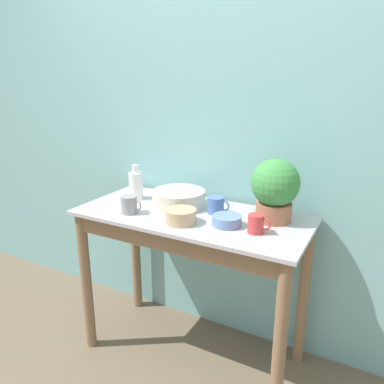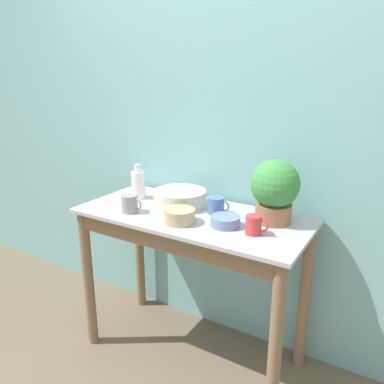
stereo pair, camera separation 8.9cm
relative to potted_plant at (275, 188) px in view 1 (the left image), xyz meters
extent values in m
plane|color=brown|center=(-0.40, -0.40, -1.04)|extent=(12.00, 12.00, 0.00)
cube|color=#7AB2B2|center=(-0.40, 0.23, 0.16)|extent=(6.00, 0.05, 2.40)
cylinder|color=#846647|center=(-0.97, -0.35, -0.62)|extent=(0.06, 0.06, 0.85)
cylinder|color=#846647|center=(0.16, -0.35, -0.62)|extent=(0.06, 0.06, 0.85)
cylinder|color=#846647|center=(-0.97, 0.13, -0.62)|extent=(0.06, 0.06, 0.85)
cylinder|color=#846647|center=(0.16, 0.13, -0.62)|extent=(0.06, 0.06, 0.85)
cube|color=#846647|center=(-0.40, -0.35, -0.24)|extent=(1.14, 0.02, 0.10)
cube|color=#B2B2B7|center=(-0.40, -0.11, -0.18)|extent=(1.24, 0.57, 0.02)
cylinder|color=#A36647|center=(0.00, 0.00, -0.12)|extent=(0.18, 0.18, 0.09)
sphere|color=#3D8C42|center=(0.00, 0.00, 0.03)|extent=(0.24, 0.24, 0.24)
cylinder|color=beige|center=(-0.53, -0.03, -0.12)|extent=(0.30, 0.30, 0.09)
cylinder|color=white|center=(-0.82, -0.04, -0.09)|extent=(0.08, 0.08, 0.16)
cylinder|color=white|center=(-0.82, -0.04, 0.01)|extent=(0.04, 0.04, 0.04)
cylinder|color=gray|center=(-0.70, -0.26, -0.12)|extent=(0.09, 0.09, 0.09)
torus|color=gray|center=(-0.65, -0.26, -0.12)|extent=(0.06, 0.01, 0.06)
cylinder|color=#C63838|center=(-0.03, -0.19, -0.12)|extent=(0.07, 0.07, 0.09)
torus|color=#C63838|center=(0.02, -0.19, -0.12)|extent=(0.06, 0.01, 0.06)
cylinder|color=#4C70B7|center=(-0.30, -0.04, -0.12)|extent=(0.09, 0.09, 0.09)
torus|color=#4C70B7|center=(-0.25, -0.04, -0.12)|extent=(0.06, 0.01, 0.06)
cylinder|color=tan|center=(-0.39, -0.25, -0.13)|extent=(0.15, 0.15, 0.07)
cylinder|color=#6684B2|center=(-0.18, -0.17, -0.14)|extent=(0.14, 0.14, 0.05)
camera|label=1|loc=(0.48, -1.74, 0.52)|focal=35.00mm
camera|label=2|loc=(0.56, -1.70, 0.52)|focal=35.00mm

